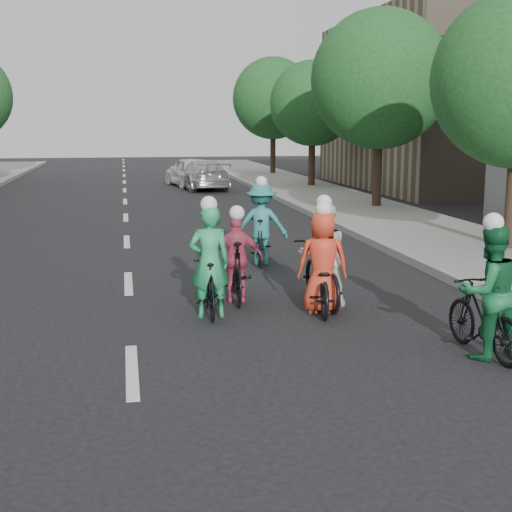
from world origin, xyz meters
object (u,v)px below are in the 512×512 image
object	(u,v)px
cyclist_4	(209,275)
cyclist_5	(322,266)
cyclist_0	(261,230)
cyclist_2	(322,274)
follow_car_trail	(191,172)
cyclist_1	(487,303)
cyclist_3	(237,265)
follow_car_lead	(202,175)

from	to	relation	value
cyclist_4	cyclist_5	size ratio (longest dim) A/B	0.97
cyclist_0	cyclist_2	size ratio (longest dim) A/B	1.01
cyclist_2	follow_car_trail	size ratio (longest dim) A/B	0.44
cyclist_0	cyclist_5	world-z (taller)	cyclist_0
cyclist_0	cyclist_4	size ratio (longest dim) A/B	1.00
cyclist_0	cyclist_1	bearing A→B (deg)	115.05
follow_car_trail	cyclist_1	bearing A→B (deg)	81.86
cyclist_1	cyclist_4	xyz separation A→B (m)	(-3.27, 2.64, -0.05)
cyclist_5	cyclist_2	bearing A→B (deg)	73.22
cyclist_4	cyclist_3	bearing A→B (deg)	-120.73
cyclist_2	follow_car_lead	size ratio (longest dim) A/B	0.41
cyclist_1	cyclist_3	distance (m)	4.47
cyclist_1	cyclist_5	bearing A→B (deg)	-71.11
cyclist_0	follow_car_lead	world-z (taller)	cyclist_0
cyclist_3	follow_car_trail	xyz separation A→B (m)	(1.38, 23.23, 0.11)
cyclist_3	follow_car_trail	world-z (taller)	cyclist_3
follow_car_lead	follow_car_trail	bearing A→B (deg)	-83.91
cyclist_0	follow_car_lead	size ratio (longest dim) A/B	0.41
cyclist_2	cyclist_5	distance (m)	0.42
cyclist_0	follow_car_trail	world-z (taller)	cyclist_0
cyclist_3	follow_car_lead	bearing A→B (deg)	-90.16
cyclist_4	cyclist_1	bearing A→B (deg)	142.37
cyclist_2	follow_car_trail	distance (m)	24.19
cyclist_0	cyclist_3	size ratio (longest dim) A/B	1.05
cyclist_1	cyclist_5	world-z (taller)	cyclist_1
cyclist_1	follow_car_lead	world-z (taller)	cyclist_1
cyclist_0	cyclist_4	distance (m)	4.35
cyclist_3	cyclist_2	bearing A→B (deg)	146.42
cyclist_4	cyclist_5	bearing A→B (deg)	-167.96
cyclist_1	cyclist_2	xyz separation A→B (m)	(-1.47, 2.60, -0.09)
cyclist_1	cyclist_5	xyz separation A→B (m)	(-1.35, 3.00, -0.06)
cyclist_2	cyclist_5	bearing A→B (deg)	-96.48
cyclist_1	follow_car_lead	distance (m)	25.12
follow_car_trail	cyclist_5	bearing A→B (deg)	78.98
cyclist_2	cyclist_3	xyz separation A→B (m)	(-1.23, 0.96, -0.00)
cyclist_4	follow_car_trail	xyz separation A→B (m)	(1.96, 24.16, 0.07)
cyclist_2	follow_car_trail	world-z (taller)	cyclist_2
cyclist_1	cyclist_2	bearing A→B (deg)	-65.86
cyclist_3	follow_car_trail	distance (m)	23.27
cyclist_3	follow_car_trail	size ratio (longest dim) A/B	0.42
cyclist_4	follow_car_lead	distance (m)	22.59
cyclist_4	follow_car_lead	bearing A→B (deg)	-94.72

